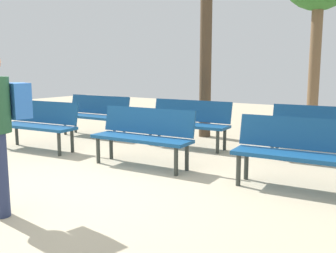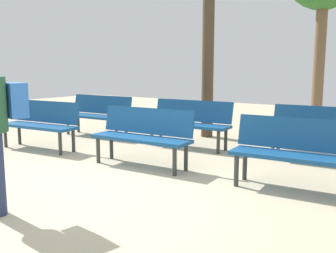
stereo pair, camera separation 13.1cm
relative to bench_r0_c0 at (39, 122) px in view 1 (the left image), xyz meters
The scene contains 8 objects.
ground_plane 2.85m from the bench_r0_c0, 30.75° to the right, with size 24.00×24.00×0.00m, color #BCAD8E.
bench_r0_c0 is the anchor object (origin of this frame).
bench_r0_c1 2.31m from the bench_r0_c0, ahead, with size 1.62×0.57×0.87m.
bench_r0_c2 4.60m from the bench_r0_c0, ahead, with size 1.63×0.61×0.87m.
bench_r1_c0 1.59m from the bench_r0_c0, 94.37° to the left, with size 1.62×0.56×0.87m.
bench_r1_c1 2.74m from the bench_r0_c0, 38.10° to the left, with size 1.62×0.56×0.87m.
bench_r1_c2 4.87m from the bench_r0_c0, 23.04° to the left, with size 1.63×0.58×0.87m.
tree_1 3.57m from the bench_r0_c0, 56.56° to the left, with size 0.25×0.25×3.08m.
Camera 1 is at (3.36, -2.99, 1.49)m, focal length 40.95 mm.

